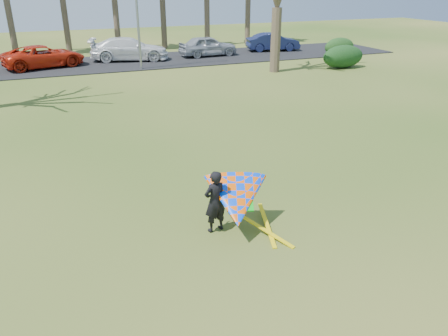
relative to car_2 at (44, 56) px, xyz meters
name	(u,v)px	position (x,y,z in m)	size (l,w,h in m)	color
ground	(256,244)	(4.01, -24.94, -0.80)	(100.00, 100.00, 0.00)	#1E4C10
parking_strip	(105,64)	(4.01, 0.06, -0.77)	(46.00, 7.00, 0.06)	black
hedge_near	(343,57)	(18.96, -7.50, -0.03)	(3.07, 1.39, 1.54)	#133514
hedge_far	(339,47)	(21.70, -3.24, -0.09)	(2.58, 1.21, 1.43)	#183B15
car_2	(44,56)	(0.00, 0.00, 0.00)	(2.46, 5.33, 1.48)	red
car_3	(129,49)	(5.95, 0.66, 0.08)	(2.30, 5.65, 1.64)	white
car_4	(208,46)	(12.02, 0.40, 0.03)	(1.82, 4.52, 1.54)	#9A9FA7
car_5	(273,42)	(18.01, 0.92, -0.02)	(1.53, 4.38, 1.44)	#18204A
kite_flyer	(235,200)	(3.75, -24.27, 0.04)	(2.13, 2.39, 2.02)	black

